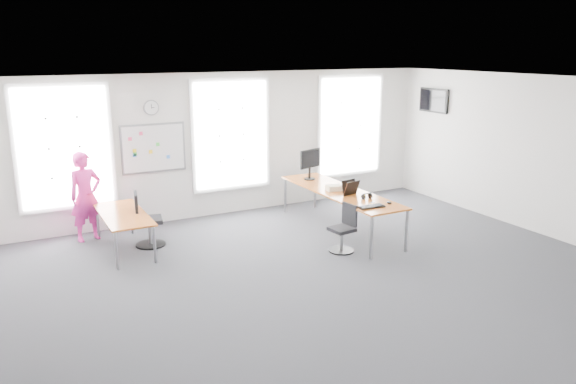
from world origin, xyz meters
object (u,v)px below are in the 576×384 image
desk_right (340,193)px  person (86,196)px  desk_left (123,216)px  keyboard (372,207)px  monitor (310,161)px  chair_left (146,223)px  chair_right (344,231)px  headphones (367,196)px

desk_right → person: 4.76m
desk_left → person: size_ratio=1.11×
keyboard → monitor: bearing=91.3°
desk_left → chair_left: size_ratio=1.85×
chair_left → monitor: (3.53, 0.25, 0.74)m
person → monitor: 4.46m
desk_left → chair_right: size_ratio=2.20×
desk_right → chair_right: (-0.56, -1.03, -0.37)m
chair_right → desk_left: bearing=-125.7°
chair_right → keyboard: (0.41, -0.22, 0.44)m
desk_left → headphones: headphones is taller
desk_right → headphones: headphones is taller
desk_left → monitor: bearing=4.1°
keyboard → desk_left: bearing=155.7°
keyboard → chair_right: bearing=155.9°
person → keyboard: size_ratio=3.51×
desk_left → person: person is taller
desk_left → headphones: (4.07, -1.55, 0.23)m
desk_left → headphones: bearing=-20.8°
person → headphones: person is taller
headphones → monitor: bearing=102.6°
desk_left → person: 1.03m
chair_right → chair_left: chair_left is taller
desk_left → monitor: (3.93, 0.28, 0.56)m
desk_right → keyboard: bearing=-96.8°
monitor → headphones: bearing=-103.9°
keyboard → desk_right: bearing=87.1°
chair_left → desk_left: bearing=106.0°
keyboard → headphones: 0.57m
monitor → chair_left: bearing=165.6°
desk_right → keyboard: keyboard is taller
chair_left → monitor: bearing=-75.0°
person → monitor: size_ratio=2.59×
desk_left → person: (-0.48, 0.89, 0.21)m
keyboard → headphones: headphones is taller
desk_left → chair_left: 0.43m
desk_right → person: (-4.44, 1.70, 0.09)m
person → keyboard: (4.29, -2.94, -0.02)m
chair_left → person: 1.28m
headphones → monitor: (-0.14, 1.83, 0.33)m
desk_left → chair_left: (0.39, 0.03, -0.18)m
keyboard → headphones: bearing=67.5°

